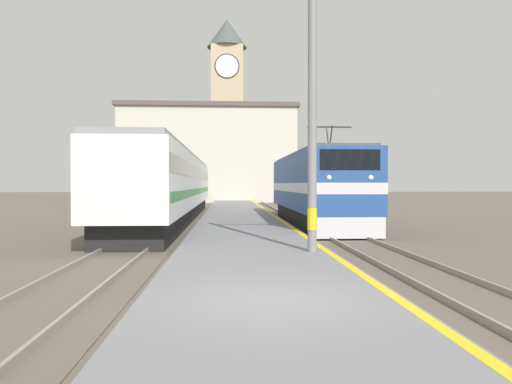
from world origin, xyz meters
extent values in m
plane|color=#60564C|center=(0.00, 30.00, 0.00)|extent=(200.00, 200.00, 0.00)
cube|color=slate|center=(0.00, 25.00, 0.15)|extent=(4.35, 140.00, 0.30)
cube|color=yellow|center=(2.03, 25.00, 0.30)|extent=(0.20, 140.00, 0.00)
cube|color=#60564C|center=(3.89, 25.00, 0.01)|extent=(2.83, 140.00, 0.02)
cube|color=gray|center=(3.18, 25.00, 0.09)|extent=(0.07, 140.00, 0.14)
cube|color=gray|center=(4.61, 25.00, 0.09)|extent=(0.07, 140.00, 0.14)
cube|color=#60564C|center=(-3.93, 25.00, 0.01)|extent=(2.83, 140.00, 0.02)
cube|color=gray|center=(-4.65, 25.00, 0.09)|extent=(0.07, 140.00, 0.14)
cube|color=gray|center=(-3.22, 25.00, 0.09)|extent=(0.07, 140.00, 0.14)
cube|color=black|center=(3.89, 18.29, 0.45)|extent=(2.46, 14.17, 0.90)
cube|color=#23478C|center=(3.89, 18.29, 2.26)|extent=(2.90, 15.40, 2.72)
cube|color=silver|center=(3.89, 18.29, 1.99)|extent=(2.92, 15.42, 0.44)
cube|color=silver|center=(3.89, 10.74, 0.50)|extent=(2.76, 0.30, 0.81)
cube|color=black|center=(3.89, 10.65, 3.07)|extent=(2.32, 0.12, 0.80)
sphere|color=white|center=(3.10, 10.61, 2.40)|extent=(0.20, 0.20, 0.20)
sphere|color=white|center=(4.69, 10.61, 2.40)|extent=(0.20, 0.20, 0.20)
cube|color=#4C4C51|center=(3.89, 18.29, 3.68)|extent=(2.61, 14.63, 0.12)
cylinder|color=#333333|center=(3.89, 14.09, 4.24)|extent=(0.06, 0.63, 1.03)
cylinder|color=#333333|center=(3.89, 14.79, 4.24)|extent=(0.06, 0.63, 1.03)
cube|color=#262626|center=(3.89, 14.44, 4.74)|extent=(2.03, 0.08, 0.06)
cube|color=black|center=(-3.93, 22.36, 0.45)|extent=(2.46, 29.12, 0.90)
cube|color=silver|center=(-3.93, 22.36, 2.28)|extent=(2.90, 30.33, 2.76)
cube|color=black|center=(-3.93, 22.36, 2.83)|extent=(2.92, 29.73, 0.64)
cube|color=#338442|center=(-3.93, 22.36, 1.73)|extent=(2.92, 29.73, 0.36)
cube|color=gray|center=(-3.93, 22.36, 3.76)|extent=(2.67, 30.33, 0.20)
cylinder|color=gray|center=(1.60, 5.60, 4.47)|extent=(0.25, 0.25, 8.34)
cylinder|color=yellow|center=(1.60, 5.60, 1.20)|extent=(0.27, 0.27, 0.60)
cube|color=tan|center=(-0.76, 63.28, 10.77)|extent=(4.47, 4.47, 21.54)
cylinder|color=black|center=(-0.76, 61.02, 18.41)|extent=(3.43, 0.06, 3.43)
cylinder|color=white|center=(-0.76, 60.99, 18.41)|extent=(3.13, 0.10, 3.13)
cone|color=#47514C|center=(-0.76, 63.28, 23.56)|extent=(5.59, 5.59, 4.03)
cube|color=beige|center=(-3.01, 53.20, 5.54)|extent=(20.68, 8.18, 11.09)
cube|color=#564C47|center=(-3.01, 53.20, 11.34)|extent=(21.28, 8.78, 0.50)
camera|label=1|loc=(-0.72, -7.94, 2.15)|focal=35.00mm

